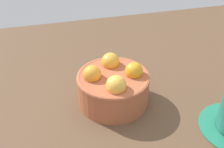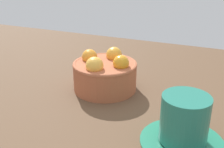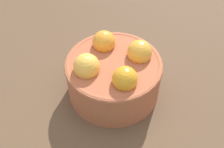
% 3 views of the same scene
% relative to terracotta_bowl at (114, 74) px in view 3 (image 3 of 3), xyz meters
% --- Properties ---
extents(ground_plane, '(1.58, 0.89, 0.04)m').
position_rel_terracotta_bowl_xyz_m(ground_plane, '(0.00, 0.00, -0.06)').
color(ground_plane, brown).
extents(terracotta_bowl, '(0.15, 0.15, 0.09)m').
position_rel_terracotta_bowl_xyz_m(terracotta_bowl, '(0.00, 0.00, 0.00)').
color(terracotta_bowl, '#AD5938').
rests_on(terracotta_bowl, ground_plane).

